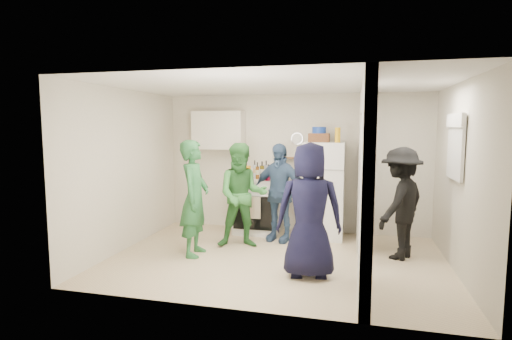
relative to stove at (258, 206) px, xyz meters
The scene contains 38 objects.
floor 1.58m from the stove, 65.98° to the right, with size 4.80×4.80×0.00m, color beige.
wall_back 1.03m from the stove, 28.39° to the left, with size 4.80×4.80×0.00m, color silver.
wall_front 3.22m from the stove, 78.75° to the right, with size 4.80×4.80×0.00m, color silver.
wall_left 2.38m from the stove, 142.56° to the right, with size 3.40×3.40×0.00m, color silver.
wall_right 3.39m from the stove, 24.47° to the right, with size 3.40×3.40×0.00m, color silver.
ceiling 2.51m from the stove, 65.98° to the right, with size 4.80×4.80×0.00m, color white.
partition_pier_back 1.98m from the stove, ahead, with size 0.12×1.20×2.50m, color silver.
partition_pier_front 3.15m from the stove, 53.76° to the right, with size 0.12×1.20×2.50m, color silver.
partition_header 2.90m from the stove, 37.11° to the right, with size 0.12×1.00×0.40m, color silver.
stove is the anchor object (origin of this frame).
upper_cabinet 1.58m from the stove, 169.24° to the left, with size 0.95×0.34×0.70m, color silver.
fridge 1.23m from the stove, ahead, with size 0.68×0.66×1.65m, color white.
wicker_basket 1.64m from the stove, ahead, with size 0.35×0.25×0.15m, color brown.
blue_bowl 1.74m from the stove, ahead, with size 0.24×0.24×0.11m, color #163699.
yellow_cup_stack_top 1.90m from the stove, ahead, with size 0.09×0.09×0.25m, color #ECB013.
wall_clock 1.41m from the stove, 25.14° to the left, with size 0.22×0.22×0.03m, color white.
spice_shelf 1.09m from the stove, 24.63° to the left, with size 0.35×0.08×0.03m, color olive.
nook_window 3.41m from the stove, 21.37° to the right, with size 0.03×0.70×0.80m, color black.
nook_window_frame 3.40m from the stove, 21.46° to the right, with size 0.04×0.76×0.86m, color white.
nook_valance 3.51m from the stove, 21.63° to the right, with size 0.04×0.82×0.18m, color white.
yellow_cup_stack_stove 0.67m from the stove, 118.61° to the right, with size 0.09×0.09×0.25m, color #FFB015.
red_cup 0.63m from the stove, 42.27° to the right, with size 0.09×0.09×0.12m, color red.
person_green_left 1.63m from the stove, 112.59° to the right, with size 0.63×0.41×1.72m, color #2C6F39.
person_green_center 0.97m from the stove, 92.19° to the right, with size 0.81×0.63×1.66m, color #3D8B3F.
person_denim 0.71m from the stove, 42.63° to the right, with size 0.96×0.40×1.64m, color #354C74.
person_navy 2.28m from the stove, 59.50° to the right, with size 0.84×0.55×1.73m, color black.
person_nook 2.53m from the stove, 20.77° to the right, with size 1.05×0.60×1.63m, color black.
bottle_a 0.69m from the stove, 154.28° to the left, with size 0.07×0.07×0.26m, color brown.
bottle_b 0.69m from the stove, 154.20° to the right, with size 0.06×0.06×0.32m, color #215A1E.
bottle_c 0.68m from the stove, 120.88° to the left, with size 0.06×0.06×0.31m, color silver.
bottle_d 0.65m from the stove, 83.69° to the right, with size 0.06×0.06×0.30m, color brown.
bottle_e 0.68m from the stove, 54.48° to the left, with size 0.06×0.06×0.31m, color #90939F.
bottle_f 0.65m from the stove, ahead, with size 0.07×0.07×0.26m, color #1E4117.
bottle_g 0.68m from the stove, 27.66° to the left, with size 0.06×0.06×0.24m, color olive.
bottle_h 0.73m from the stove, 160.19° to the right, with size 0.06×0.06×0.31m, color #B5BAC2.
bottle_i 0.65m from the stove, 57.24° to the left, with size 0.08×0.08×0.30m, color #594C0F.
bottle_j 0.70m from the stove, 17.34° to the right, with size 0.06×0.06×0.26m, color #1D4D1A.
bottle_k 0.68m from the stove, behind, with size 0.06×0.06×0.30m, color olive.
Camera 1 is at (1.06, -5.55, 1.92)m, focal length 28.00 mm.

